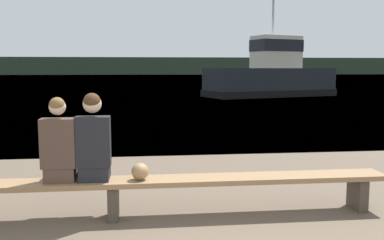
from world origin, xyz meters
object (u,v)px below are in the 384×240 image
Objects in this scene: person_left at (59,146)px; person_right at (94,142)px; tugboat_red at (271,77)px; shopping_bag at (140,171)px; bench_main at (113,187)px.

person_left is 0.96× the size of person_right.
person_right is 24.07m from tugboat_red.
person_left is at bearing 179.60° from person_right.
person_right is 0.65m from shopping_bag.
tugboat_red reaches higher than person_left.
person_left is 4.63× the size of shopping_bag.
shopping_bag is (0.94, -0.04, -0.32)m from person_left.
bench_main is at bearing -0.85° from person_left.
person_right is (-0.22, 0.01, 0.55)m from bench_main.
shopping_bag is at bearing 141.06° from tugboat_red.
person_right reaches higher than person_left.
person_right is at bearing 139.82° from tugboat_red.
person_right is 4.85× the size of shopping_bag.
person_right is at bearing 176.27° from shopping_bag.
person_left is 0.40m from person_right.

